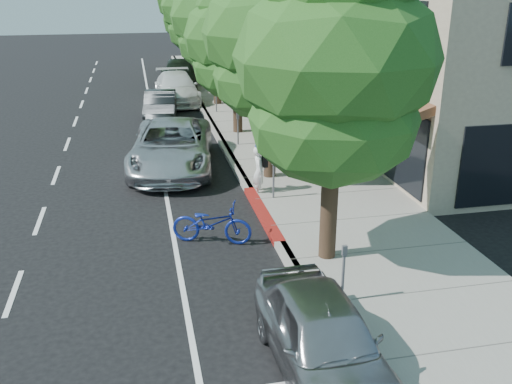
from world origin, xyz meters
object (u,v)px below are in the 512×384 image
object	(u,v)px
street_tree_5	(191,1)
white_pickup	(177,88)
near_car_a	(323,338)
street_tree_2	(237,39)
dark_sedan	(161,106)
silver_suv	(172,146)
street_tree_1	(271,36)
cyclist	(259,171)
pedestrian	(300,116)
street_tree_3	(216,18)
bicycle	(212,223)
street_tree_4	(201,7)
street_tree_0	(336,63)
dark_suv_far	(180,74)

from	to	relation	value
street_tree_5	white_pickup	xyz separation A→B (m)	(-2.02, -10.55, -4.10)
near_car_a	street_tree_5	bearing A→B (deg)	85.94
street_tree_2	dark_sedan	distance (m)	5.74
silver_suv	street_tree_1	bearing A→B (deg)	-23.43
cyclist	white_pickup	bearing A→B (deg)	16.20
cyclist	white_pickup	distance (m)	14.87
street_tree_5	pedestrian	bearing A→B (deg)	-82.60
street_tree_3	dark_sedan	xyz separation A→B (m)	(-3.10, -2.54, -3.82)
bicycle	pedestrian	world-z (taller)	pedestrian
street_tree_4	near_car_a	size ratio (longest dim) A/B	1.85
street_tree_3	cyclist	size ratio (longest dim) A/B	4.63
street_tree_0	street_tree_5	bearing A→B (deg)	90.00
pedestrian	street_tree_4	bearing A→B (deg)	-82.43
bicycle	white_pickup	world-z (taller)	white_pickup
dark_suv_far	street_tree_2	bearing A→B (deg)	-75.87
bicycle	dark_suv_far	xyz separation A→B (m)	(1.04, 21.90, 0.37)
white_pickup	street_tree_0	bearing A→B (deg)	-84.79
white_pickup	dark_suv_far	xyz separation A→B (m)	(0.52, 4.05, 0.13)
street_tree_4	bicycle	distance (m)	22.92
bicycle	near_car_a	world-z (taller)	near_car_a
street_tree_0	dark_suv_far	size ratio (longest dim) A/B	1.42
street_tree_0	street_tree_1	bearing A→B (deg)	90.00
street_tree_3	cyclist	xyz separation A→B (m)	(-0.65, -13.36, -3.70)
street_tree_2	dark_sedan	xyz separation A→B (m)	(-3.10, 3.46, -3.37)
bicycle	near_car_a	xyz separation A→B (m)	(1.14, -5.52, 0.17)
street_tree_1	near_car_a	xyz separation A→B (m)	(-1.40, -9.92, -3.98)
street_tree_5	silver_suv	distance (m)	22.70
street_tree_1	dark_suv_far	distance (m)	17.97
street_tree_0	dark_sedan	bearing A→B (deg)	101.34
cyclist	dark_sedan	world-z (taller)	cyclist
street_tree_2	silver_suv	distance (m)	6.08
near_car_a	silver_suv	bearing A→B (deg)	96.50
street_tree_4	bicycle	size ratio (longest dim) A/B	3.77
street_tree_4	cyclist	bearing A→B (deg)	-91.92
street_tree_0	bicycle	xyz separation A→B (m)	(-2.54, 1.60, -4.17)
street_tree_4	silver_suv	bearing A→B (deg)	-100.89
street_tree_3	pedestrian	bearing A→B (deg)	-70.64
cyclist	silver_suv	bearing A→B (deg)	48.03
street_tree_4	dark_sedan	size ratio (longest dim) A/B	1.88
street_tree_3	white_pickup	xyz separation A→B (m)	(-2.02, 1.45, -3.71)
street_tree_0	street_tree_1	size ratio (longest dim) A/B	1.01
street_tree_4	white_pickup	bearing A→B (deg)	-113.99
street_tree_0	dark_sedan	xyz separation A→B (m)	(-3.10, 15.46, -4.03)
street_tree_2	cyclist	size ratio (longest dim) A/B	4.21
bicycle	dark_sedan	bearing A→B (deg)	22.30
street_tree_3	street_tree_4	xyz separation A→B (m)	(-0.00, 6.00, 0.23)
street_tree_2	street_tree_3	xyz separation A→B (m)	(0.00, 6.00, 0.44)
street_tree_3	near_car_a	world-z (taller)	street_tree_3
street_tree_0	street_tree_1	distance (m)	6.00
street_tree_4	pedestrian	distance (m)	13.80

